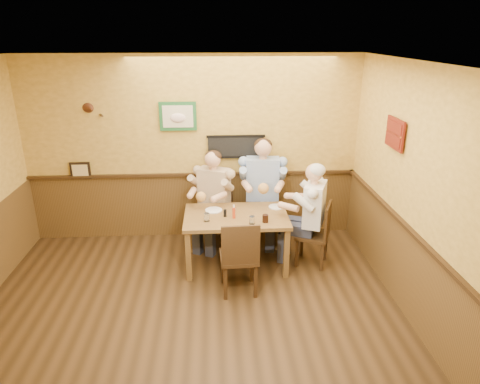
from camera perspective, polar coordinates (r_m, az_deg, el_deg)
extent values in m
plane|color=black|center=(4.91, -6.83, -18.47)|extent=(5.00, 5.00, 0.00)
cube|color=silver|center=(3.83, -8.67, 16.17)|extent=(5.00, 5.00, 0.02)
cube|color=gold|center=(6.53, -6.26, 5.59)|extent=(5.00, 0.02, 2.80)
cube|color=gold|center=(4.70, 24.44, -2.32)|extent=(0.02, 5.00, 2.80)
cube|color=brown|center=(6.80, -5.98, -1.79)|extent=(5.00, 0.02, 1.00)
cube|color=brown|center=(5.08, 22.72, -11.72)|extent=(0.02, 5.00, 1.00)
cube|color=black|center=(6.48, -0.56, 6.06)|extent=(0.88, 0.03, 0.34)
cube|color=#1F5C2B|center=(6.39, -8.28, 9.96)|extent=(0.54, 0.03, 0.42)
cube|color=black|center=(6.87, -20.51, 2.70)|extent=(0.30, 0.03, 0.26)
cube|color=maroon|center=(5.42, 19.96, 7.35)|extent=(0.03, 0.48, 0.36)
cube|color=brown|center=(5.81, -0.52, -3.30)|extent=(1.40, 0.90, 0.05)
cube|color=brown|center=(5.63, -6.88, -8.54)|extent=(0.07, 0.07, 0.70)
cube|color=brown|center=(5.70, 6.21, -8.16)|extent=(0.07, 0.07, 0.70)
cube|color=brown|center=(6.33, -6.53, -5.09)|extent=(0.07, 0.07, 0.70)
cube|color=brown|center=(6.38, 5.07, -4.80)|extent=(0.07, 0.07, 0.70)
cylinder|color=white|center=(5.61, -4.47, -3.37)|extent=(0.09, 0.09, 0.11)
cylinder|color=silver|center=(5.52, 1.61, -3.77)|extent=(0.09, 0.09, 0.11)
cylinder|color=black|center=(5.58, 3.40, -3.54)|extent=(0.10, 0.10, 0.10)
cylinder|color=red|center=(5.67, -0.82, -2.71)|extent=(0.05, 0.05, 0.17)
cylinder|color=white|center=(5.79, -0.79, -2.60)|extent=(0.05, 0.05, 0.09)
cylinder|color=black|center=(5.73, -2.01, -2.83)|extent=(0.04, 0.04, 0.10)
cylinder|color=white|center=(5.94, -3.53, -2.43)|extent=(0.27, 0.27, 0.02)
cylinder|color=silver|center=(6.06, 4.84, -1.98)|extent=(0.28, 0.28, 0.01)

